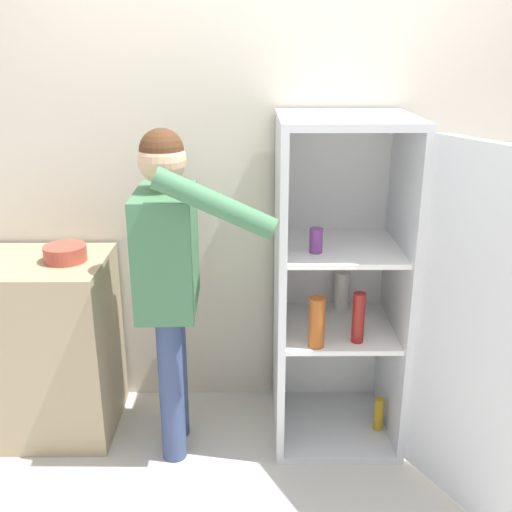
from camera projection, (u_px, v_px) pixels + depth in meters
name	position (u px, v px, depth m)	size (l,w,h in m)	color
ground_plane	(263.00, 512.00, 2.59)	(12.00, 12.00, 0.00)	beige
wall_back	(260.00, 175.00, 3.09)	(7.00, 0.06, 2.55)	beige
refrigerator	(363.00, 292.00, 2.84)	(0.93, 1.17, 1.62)	silver
person	(169.00, 261.00, 2.71)	(0.62, 0.61, 1.58)	#384770
counter	(41.00, 346.00, 3.04)	(0.72, 0.56, 0.93)	tan
bowl	(65.00, 253.00, 2.88)	(0.20, 0.20, 0.08)	#B24738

